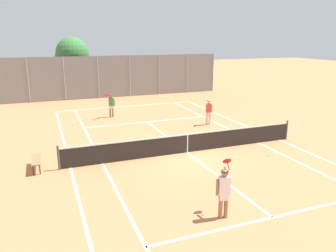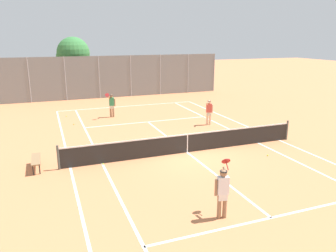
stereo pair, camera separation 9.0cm
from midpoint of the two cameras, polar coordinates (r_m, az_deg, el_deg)
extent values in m
plane|color=#CC7A4C|center=(16.03, 3.53, -4.62)|extent=(120.00, 120.00, 0.00)
cube|color=silver|center=(26.93, -6.94, 3.45)|extent=(11.00, 0.10, 0.01)
cube|color=silver|center=(14.77, -16.48, -7.00)|extent=(0.10, 23.80, 0.01)
cube|color=silver|center=(18.87, 18.95, -2.36)|extent=(0.10, 23.80, 0.01)
cube|color=silver|center=(14.90, -11.20, -6.45)|extent=(0.10, 23.80, 0.01)
cube|color=silver|center=(18.05, 15.59, -2.87)|extent=(0.10, 23.80, 0.01)
cube|color=silver|center=(11.05, 17.76, -14.97)|extent=(8.26, 0.10, 0.01)
cube|color=silver|center=(21.76, -3.40, 0.73)|extent=(8.26, 0.10, 0.01)
cube|color=silver|center=(16.03, 3.53, -4.61)|extent=(0.10, 12.80, 0.01)
cylinder|color=#474C47|center=(14.57, -18.40, -5.23)|extent=(0.10, 0.10, 1.07)
cylinder|color=#474C47|center=(19.01, 20.14, -0.67)|extent=(0.10, 0.10, 1.07)
cube|color=black|center=(15.88, 3.55, -3.04)|extent=(11.90, 0.02, 0.89)
cube|color=white|center=(15.74, 3.58, -1.47)|extent=(11.90, 0.03, 0.06)
cube|color=white|center=(15.88, 3.55, -3.11)|extent=(0.05, 0.03, 0.89)
cylinder|color=#936B4C|center=(10.48, 9.15, -13.59)|extent=(0.13, 0.13, 0.82)
cylinder|color=#936B4C|center=(10.54, 10.10, -13.47)|extent=(0.13, 0.13, 0.82)
cube|color=white|center=(10.36, 9.71, -11.93)|extent=(0.31, 0.23, 0.24)
cube|color=white|center=(10.20, 9.80, -10.13)|extent=(0.37, 0.26, 0.56)
sphere|color=#936B4C|center=(10.04, 9.90, -8.11)|extent=(0.22, 0.22, 0.22)
cylinder|color=black|center=(10.01, 9.92, -7.77)|extent=(0.23, 0.23, 0.02)
cylinder|color=#936B4C|center=(10.16, 8.60, -10.56)|extent=(0.08, 0.08, 0.52)
cylinder|color=#936B4C|center=(10.24, 10.29, -8.26)|extent=(0.16, 0.46, 0.35)
cylinder|color=maroon|center=(10.45, 10.50, -6.83)|extent=(0.08, 0.25, 0.22)
cylinder|color=maroon|center=(10.51, 10.30, -6.04)|extent=(0.31, 0.24, 0.23)
cylinder|color=#936B4C|center=(23.30, -9.39, 2.55)|extent=(0.13, 0.13, 0.82)
cylinder|color=#936B4C|center=(23.31, -9.84, 2.53)|extent=(0.13, 0.13, 0.82)
cube|color=beige|center=(23.24, -9.65, 3.34)|extent=(0.31, 0.24, 0.24)
cube|color=#338C59|center=(23.17, -9.69, 4.21)|extent=(0.38, 0.27, 0.56)
sphere|color=#936B4C|center=(23.10, -9.73, 5.16)|extent=(0.22, 0.22, 0.22)
cylinder|color=black|center=(23.09, -9.74, 5.32)|extent=(0.23, 0.23, 0.02)
cylinder|color=#936B4C|center=(23.17, -9.14, 4.08)|extent=(0.08, 0.08, 0.52)
cylinder|color=#936B4C|center=(22.98, -10.06, 4.84)|extent=(0.18, 0.46, 0.35)
cylinder|color=maroon|center=(22.70, -10.42, 5.11)|extent=(0.09, 0.25, 0.22)
cylinder|color=maroon|center=(22.57, -10.45, 5.33)|extent=(0.32, 0.25, 0.23)
cylinder|color=beige|center=(21.11, 7.45, 1.32)|extent=(0.13, 0.13, 0.82)
cylinder|color=beige|center=(21.08, 6.97, 1.31)|extent=(0.13, 0.13, 0.82)
cube|color=beige|center=(21.02, 7.24, 2.19)|extent=(0.32, 0.26, 0.24)
cube|color=#D84C3F|center=(20.94, 7.27, 3.15)|extent=(0.38, 0.29, 0.56)
sphere|color=beige|center=(20.87, 7.31, 4.19)|extent=(0.22, 0.22, 0.22)
cylinder|color=black|center=(20.85, 7.32, 4.37)|extent=(0.23, 0.23, 0.02)
cylinder|color=beige|center=(21.00, 7.86, 2.99)|extent=(0.08, 0.08, 0.52)
cylinder|color=beige|center=(20.73, 7.02, 3.85)|extent=(0.21, 0.46, 0.35)
sphere|color=#D1DB33|center=(24.25, -17.18, 1.65)|extent=(0.07, 0.07, 0.07)
sphere|color=#D1DB33|center=(21.83, -15.97, 0.29)|extent=(0.07, 0.07, 0.07)
sphere|color=#D1DB33|center=(23.01, 6.75, 1.53)|extent=(0.07, 0.07, 0.07)
sphere|color=#D1DB33|center=(24.21, 7.50, 2.18)|extent=(0.07, 0.07, 0.07)
sphere|color=#D1DB33|center=(14.78, -11.06, -6.50)|extent=(0.07, 0.07, 0.07)
sphere|color=#D1DB33|center=(16.25, 17.12, -4.89)|extent=(0.07, 0.07, 0.07)
cube|color=olive|center=(14.99, -21.86, -5.37)|extent=(0.36, 1.50, 0.05)
cylinder|color=#262626|center=(15.67, -21.30, -5.35)|extent=(0.05, 0.05, 0.41)
cylinder|color=#262626|center=(14.47, -21.29, -7.03)|extent=(0.05, 0.05, 0.41)
cylinder|color=#262626|center=(15.68, -22.22, -5.43)|extent=(0.05, 0.05, 0.41)
cylinder|color=#262626|center=(14.48, -22.29, -7.12)|extent=(0.05, 0.05, 0.41)
cylinder|color=gray|center=(30.36, -22.96, 7.37)|extent=(0.08, 0.08, 3.84)
cylinder|color=gray|center=(30.39, -17.37, 7.88)|extent=(0.08, 0.08, 3.84)
cylinder|color=gray|center=(30.72, -11.83, 8.31)|extent=(0.08, 0.08, 3.84)
cylinder|color=gray|center=(31.31, -6.44, 8.66)|extent=(0.08, 0.08, 3.84)
cylinder|color=gray|center=(32.17, -1.29, 8.92)|extent=(0.08, 0.08, 3.84)
cylinder|color=gray|center=(33.27, 3.57, 9.11)|extent=(0.08, 0.08, 3.84)
cylinder|color=gray|center=(34.58, 8.09, 9.22)|extent=(0.08, 0.08, 3.84)
cube|color=slate|center=(30.98, -9.11, 8.50)|extent=(20.66, 0.02, 3.80)
cylinder|color=brown|center=(33.20, -15.76, 7.73)|extent=(0.25, 0.25, 2.89)
sphere|color=#387A3D|center=(32.99, -16.07, 12.07)|extent=(3.07, 3.07, 3.07)
sphere|color=#387A3D|center=(33.09, -16.92, 11.35)|extent=(2.23, 2.23, 2.23)
camera|label=1|loc=(0.05, -89.85, 0.04)|focal=35.00mm
camera|label=2|loc=(0.05, 90.15, -0.04)|focal=35.00mm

